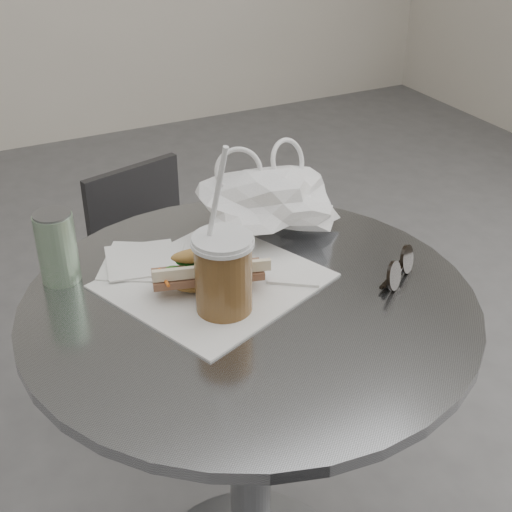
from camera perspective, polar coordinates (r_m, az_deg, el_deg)
name	(u,v)px	position (r m, az deg, el deg)	size (l,w,h in m)	color
cafe_table	(250,421)	(1.36, -0.47, -13.07)	(0.76, 0.76, 0.74)	slate
chair_far	(169,307)	(1.95, -7.01, -4.06)	(0.36, 0.39, 0.67)	#2E2E31
sandwich_paper	(214,281)	(1.23, -3.38, -1.98)	(0.32, 0.30, 0.00)	white
banh_mi	(207,270)	(1.19, -3.95, -1.16)	(0.24, 0.15, 0.08)	#AA7D40
iced_coffee	(223,273)	(1.12, -2.63, -1.37)	(0.10, 0.10, 0.29)	brown
sunglasses	(399,269)	(1.25, 11.35, -1.05)	(0.11, 0.08, 0.05)	black
plastic_bag	(269,203)	(1.35, 1.03, 4.26)	(0.25, 0.20, 0.13)	white
napkin_stack	(142,261)	(1.29, -9.14, -0.44)	(0.18, 0.18, 0.01)	white
drink_can	(57,247)	(1.25, -15.64, 0.69)	(0.07, 0.07, 0.13)	#508954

